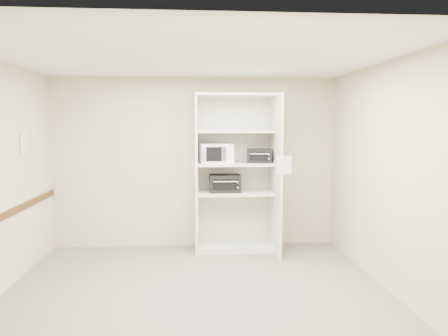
{
  "coord_description": "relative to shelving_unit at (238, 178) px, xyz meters",
  "views": [
    {
      "loc": [
        -0.06,
        -4.97,
        1.94
      ],
      "look_at": [
        0.42,
        1.3,
        1.33
      ],
      "focal_mm": 35.0,
      "sensor_mm": 36.0,
      "label": 1
    }
  ],
  "objects": [
    {
      "name": "paper_sign",
      "position": [
        0.59,
        -0.63,
        0.25
      ],
      "size": [
        0.2,
        0.01,
        0.26
      ],
      "primitive_type": "cube",
      "rotation": [
        0.0,
        0.0,
        -0.02
      ],
      "color": "white",
      "rests_on": "shelving_unit"
    },
    {
      "name": "wall_front",
      "position": [
        -0.67,
        -3.7,
        0.22
      ],
      "size": [
        4.5,
        0.02,
        2.7
      ],
      "primitive_type": "cube",
      "color": "beige",
      "rests_on": "ground"
    },
    {
      "name": "wall_right",
      "position": [
        1.58,
        -1.7,
        0.22
      ],
      "size": [
        0.02,
        4.0,
        2.7
      ],
      "primitive_type": "cube",
      "color": "beige",
      "rests_on": "ground"
    },
    {
      "name": "toaster_oven_lower",
      "position": [
        -0.2,
        -0.01,
        -0.08
      ],
      "size": [
        0.48,
        0.37,
        0.26
      ],
      "primitive_type": "cube",
      "rotation": [
        0.0,
        0.0,
        -0.02
      ],
      "color": "black",
      "rests_on": "shelving_unit"
    },
    {
      "name": "microwave",
      "position": [
        -0.35,
        -0.02,
        0.39
      ],
      "size": [
        0.54,
        0.44,
        0.3
      ],
      "primitive_type": "cube",
      "rotation": [
        0.0,
        0.0,
        0.14
      ],
      "color": "white",
      "rests_on": "shelving_unit"
    },
    {
      "name": "ceiling",
      "position": [
        -0.67,
        -1.7,
        1.57
      ],
      "size": [
        4.5,
        4.0,
        0.01
      ],
      "primitive_type": "cube",
      "color": "white"
    },
    {
      "name": "wall_poster",
      "position": [
        -2.9,
        -0.81,
        0.57
      ],
      "size": [
        0.01,
        0.2,
        0.28
      ],
      "primitive_type": "cube",
      "color": "white",
      "rests_on": "wall_left"
    },
    {
      "name": "wall_back",
      "position": [
        -0.67,
        0.3,
        0.22
      ],
      "size": [
        4.5,
        0.02,
        2.7
      ],
      "primitive_type": "cube",
      "color": "beige",
      "rests_on": "ground"
    },
    {
      "name": "shelving_unit",
      "position": [
        0.0,
        0.0,
        0.0
      ],
      "size": [
        1.24,
        0.92,
        2.42
      ],
      "color": "silver",
      "rests_on": "floor"
    },
    {
      "name": "floor",
      "position": [
        -0.67,
        -1.7,
        -1.13
      ],
      "size": [
        4.5,
        4.0,
        0.01
      ],
      "primitive_type": "cube",
      "color": "#646256",
      "rests_on": "ground"
    },
    {
      "name": "toaster_oven_upper",
      "position": [
        0.32,
        -0.04,
        0.35
      ],
      "size": [
        0.4,
        0.32,
        0.21
      ],
      "primitive_type": "cube",
      "rotation": [
        0.0,
        0.0,
        -0.12
      ],
      "color": "black",
      "rests_on": "shelving_unit"
    }
  ]
}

